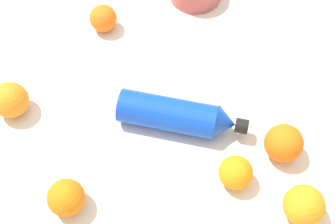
{
  "coord_description": "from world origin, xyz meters",
  "views": [
    {
      "loc": [
        0.07,
        -0.47,
        0.77
      ],
      "look_at": [
        -0.05,
        0.0,
        0.03
      ],
      "focal_mm": 48.87,
      "sensor_mm": 36.0,
      "label": 1
    }
  ],
  "objects_px": {
    "water_bottle": "(178,114)",
    "orange_0": "(304,206)",
    "orange_3": "(236,173)",
    "orange_2": "(103,18)",
    "orange_1": "(10,100)",
    "orange_5": "(66,198)",
    "orange_4": "(284,143)"
  },
  "relations": [
    {
      "from": "orange_3",
      "to": "orange_4",
      "type": "xyz_separation_m",
      "value": [
        0.08,
        0.08,
        0.01
      ]
    },
    {
      "from": "orange_2",
      "to": "orange_5",
      "type": "relative_size",
      "value": 0.93
    },
    {
      "from": "orange_0",
      "to": "orange_2",
      "type": "xyz_separation_m",
      "value": [
        -0.47,
        0.35,
        -0.01
      ]
    },
    {
      "from": "orange_1",
      "to": "orange_5",
      "type": "xyz_separation_m",
      "value": [
        0.18,
        -0.17,
        -0.0
      ]
    },
    {
      "from": "orange_3",
      "to": "orange_4",
      "type": "bearing_deg",
      "value": 45.07
    },
    {
      "from": "orange_5",
      "to": "water_bottle",
      "type": "bearing_deg",
      "value": 54.67
    },
    {
      "from": "water_bottle",
      "to": "orange_1",
      "type": "height_order",
      "value": "orange_1"
    },
    {
      "from": "orange_0",
      "to": "orange_1",
      "type": "xyz_separation_m",
      "value": [
        -0.58,
        0.09,
        0.0
      ]
    },
    {
      "from": "orange_2",
      "to": "orange_0",
      "type": "bearing_deg",
      "value": -36.42
    },
    {
      "from": "orange_0",
      "to": "water_bottle",
      "type": "bearing_deg",
      "value": 151.75
    },
    {
      "from": "orange_4",
      "to": "orange_2",
      "type": "bearing_deg",
      "value": 151.3
    },
    {
      "from": "orange_2",
      "to": "orange_5",
      "type": "distance_m",
      "value": 0.43
    },
    {
      "from": "orange_0",
      "to": "orange_1",
      "type": "bearing_deg",
      "value": 171.37
    },
    {
      "from": "orange_1",
      "to": "orange_5",
      "type": "height_order",
      "value": "orange_1"
    },
    {
      "from": "water_bottle",
      "to": "orange_4",
      "type": "relative_size",
      "value": 3.46
    },
    {
      "from": "water_bottle",
      "to": "orange_3",
      "type": "xyz_separation_m",
      "value": [
        0.13,
        -0.1,
        -0.0
      ]
    },
    {
      "from": "orange_4",
      "to": "water_bottle",
      "type": "bearing_deg",
      "value": 174.53
    },
    {
      "from": "orange_0",
      "to": "orange_3",
      "type": "relative_size",
      "value": 1.15
    },
    {
      "from": "water_bottle",
      "to": "orange_4",
      "type": "xyz_separation_m",
      "value": [
        0.2,
        -0.02,
        0.0
      ]
    },
    {
      "from": "orange_2",
      "to": "orange_1",
      "type": "bearing_deg",
      "value": -112.48
    },
    {
      "from": "orange_2",
      "to": "orange_3",
      "type": "xyz_separation_m",
      "value": [
        0.35,
        -0.31,
        0.0
      ]
    },
    {
      "from": "orange_0",
      "to": "orange_1",
      "type": "relative_size",
      "value": 0.99
    },
    {
      "from": "orange_3",
      "to": "orange_2",
      "type": "bearing_deg",
      "value": 138.27
    },
    {
      "from": "orange_0",
      "to": "orange_1",
      "type": "distance_m",
      "value": 0.58
    },
    {
      "from": "orange_1",
      "to": "orange_5",
      "type": "distance_m",
      "value": 0.24
    },
    {
      "from": "water_bottle",
      "to": "orange_3",
      "type": "bearing_deg",
      "value": -37.98
    },
    {
      "from": "orange_0",
      "to": "orange_4",
      "type": "xyz_separation_m",
      "value": [
        -0.05,
        0.11,
        0.0
      ]
    },
    {
      "from": "orange_3",
      "to": "orange_1",
      "type": "bearing_deg",
      "value": 173.62
    },
    {
      "from": "orange_1",
      "to": "orange_4",
      "type": "bearing_deg",
      "value": 2.85
    },
    {
      "from": "water_bottle",
      "to": "orange_0",
      "type": "bearing_deg",
      "value": -28.76
    },
    {
      "from": "water_bottle",
      "to": "orange_2",
      "type": "xyz_separation_m",
      "value": [
        -0.22,
        0.21,
        -0.0
      ]
    },
    {
      "from": "orange_5",
      "to": "orange_2",
      "type": "bearing_deg",
      "value": 99.36
    }
  ]
}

